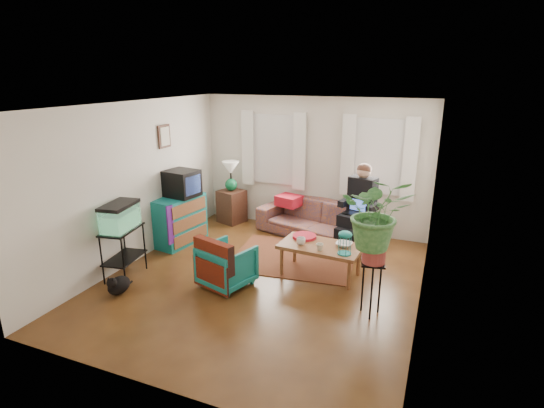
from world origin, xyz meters
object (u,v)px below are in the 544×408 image
at_px(sofa, 318,214).
at_px(plant_stand, 371,288).
at_px(dresser, 180,220).
at_px(coffee_table, 320,260).
at_px(side_table, 232,206).
at_px(aquarium_stand, 124,253).
at_px(armchair, 227,263).

height_order(sofa, plant_stand, sofa).
bearing_deg(dresser, sofa, 37.70).
distance_m(dresser, coffee_table, 2.77).
distance_m(side_table, plant_stand, 4.17).
distance_m(side_table, coffee_table, 2.95).
xyz_separation_m(aquarium_stand, plant_stand, (3.67, 0.34, -0.02)).
height_order(armchair, plant_stand, plant_stand).
bearing_deg(coffee_table, dresser, 177.72).
relative_size(aquarium_stand, plant_stand, 1.06).
relative_size(armchair, coffee_table, 0.57).
xyz_separation_m(sofa, dresser, (-2.25, -1.25, -0.01)).
relative_size(side_table, coffee_table, 0.56).
height_order(dresser, armchair, dresser).
relative_size(sofa, armchair, 3.35).
relative_size(armchair, plant_stand, 0.94).
relative_size(aquarium_stand, coffee_table, 0.64).
distance_m(side_table, aquarium_stand, 2.89).
relative_size(side_table, plant_stand, 0.92).
bearing_deg(aquarium_stand, sofa, 40.64).
xyz_separation_m(sofa, aquarium_stand, (-2.26, -2.72, -0.06)).
xyz_separation_m(dresser, coffee_table, (2.75, -0.30, -0.19)).
bearing_deg(sofa, side_table, -168.93).
relative_size(side_table, armchair, 0.98).
bearing_deg(sofa, dresser, -135.37).
xyz_separation_m(armchair, coffee_table, (1.18, 0.82, -0.09)).
height_order(side_table, aquarium_stand, aquarium_stand).
bearing_deg(side_table, sofa, -4.54).
bearing_deg(aquarium_stand, plant_stand, -4.29).
distance_m(sofa, armchair, 2.46).
bearing_deg(plant_stand, coffee_table, 137.83).
xyz_separation_m(sofa, armchair, (-0.68, -2.36, -0.11)).
distance_m(sofa, aquarium_stand, 3.53).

